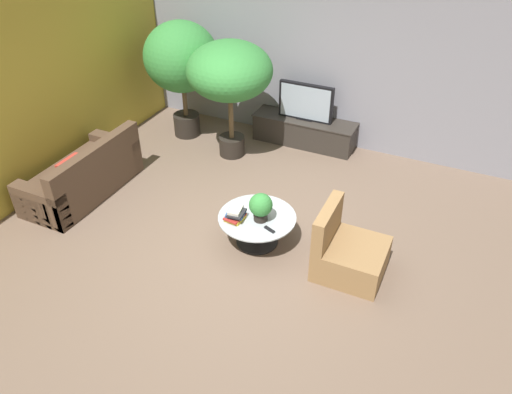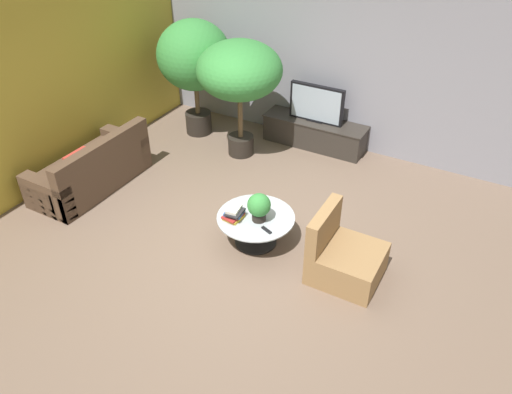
% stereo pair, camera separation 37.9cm
% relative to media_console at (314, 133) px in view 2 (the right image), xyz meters
% --- Properties ---
extents(ground_plane, '(24.00, 24.00, 0.00)m').
position_rel_media_console_xyz_m(ground_plane, '(0.16, -2.94, -0.24)').
color(ground_plane, brown).
extents(back_wall_stone, '(7.40, 0.12, 3.00)m').
position_rel_media_console_xyz_m(back_wall_stone, '(0.16, 0.32, 1.26)').
color(back_wall_stone, gray).
rests_on(back_wall_stone, ground).
extents(side_wall_left, '(0.12, 7.40, 3.00)m').
position_rel_media_console_xyz_m(side_wall_left, '(-3.10, -2.74, 1.26)').
color(side_wall_left, gold).
rests_on(side_wall_left, ground).
extents(media_console, '(1.77, 0.50, 0.47)m').
position_rel_media_console_xyz_m(media_console, '(0.00, 0.00, 0.00)').
color(media_console, '#2D2823').
rests_on(media_console, ground).
extents(television, '(0.93, 0.13, 0.63)m').
position_rel_media_console_xyz_m(television, '(0.00, -0.00, 0.53)').
color(television, black).
rests_on(television, media_console).
extents(coffee_table, '(1.00, 1.00, 0.41)m').
position_rel_media_console_xyz_m(coffee_table, '(0.39, -2.76, 0.04)').
color(coffee_table, black).
rests_on(coffee_table, ground).
extents(couch_by_wall, '(0.84, 1.82, 0.84)m').
position_rel_media_console_xyz_m(couch_by_wall, '(-2.40, -2.80, 0.04)').
color(couch_by_wall, '#4C3828').
rests_on(couch_by_wall, ground).
extents(armchair_wicker, '(0.80, 0.76, 0.86)m').
position_rel_media_console_xyz_m(armchair_wicker, '(1.59, -2.78, 0.03)').
color(armchair_wicker, olive).
rests_on(armchair_wicker, ground).
extents(potted_palm_tall, '(1.24, 1.24, 2.00)m').
position_rel_media_console_xyz_m(potted_palm_tall, '(-2.02, -0.55, 1.12)').
color(potted_palm_tall, black).
rests_on(potted_palm_tall, ground).
extents(potted_palm_corner, '(1.33, 1.33, 1.91)m').
position_rel_media_console_xyz_m(potted_palm_corner, '(-0.96, -0.85, 1.17)').
color(potted_palm_corner, black).
rests_on(potted_palm_corner, ground).
extents(potted_plant_tabletop, '(0.30, 0.30, 0.38)m').
position_rel_media_console_xyz_m(potted_plant_tabletop, '(0.45, -2.79, 0.38)').
color(potted_plant_tabletop, black).
rests_on(potted_plant_tabletop, coffee_table).
extents(book_stack, '(0.25, 0.28, 0.16)m').
position_rel_media_console_xyz_m(book_stack, '(0.16, -2.92, 0.24)').
color(book_stack, gold).
rests_on(book_stack, coffee_table).
extents(remote_black, '(0.16, 0.10, 0.02)m').
position_rel_media_console_xyz_m(remote_black, '(0.64, -2.94, 0.18)').
color(remote_black, black).
rests_on(remote_black, coffee_table).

